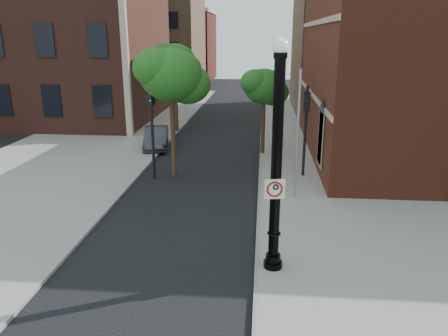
# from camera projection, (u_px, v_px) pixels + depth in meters

# --- Properties ---
(ground) EXTENTS (120.00, 120.00, 0.00)m
(ground) POSITION_uv_depth(u_px,v_px,m) (190.00, 265.00, 13.54)
(ground) COLOR black
(ground) RESTS_ON ground
(sidewalk_right) EXTENTS (8.00, 60.00, 0.12)m
(sidewalk_right) POSITION_uv_depth(u_px,v_px,m) (337.00, 172.00, 22.53)
(sidewalk_right) COLOR gray
(sidewalk_right) RESTS_ON ground
(sidewalk_left) EXTENTS (10.00, 50.00, 0.12)m
(sidewalk_left) POSITION_uv_depth(u_px,v_px,m) (108.00, 133.00, 31.44)
(sidewalk_left) COLOR gray
(sidewalk_left) RESTS_ON ground
(curb_edge) EXTENTS (0.10, 60.00, 0.14)m
(curb_edge) POSITION_uv_depth(u_px,v_px,m) (260.00, 170.00, 22.87)
(curb_edge) COLOR gray
(curb_edge) RESTS_ON ground
(victorian_building) EXTENTS (18.60, 14.60, 17.95)m
(victorian_building) POSITION_uv_depth(u_px,v_px,m) (40.00, 10.00, 35.19)
(victorian_building) COLOR brown
(victorian_building) RESTS_ON ground
(bg_building_tan_a) EXTENTS (12.00, 12.00, 12.00)m
(bg_building_tan_a) POSITION_uv_depth(u_px,v_px,m) (152.00, 42.00, 54.73)
(bg_building_tan_a) COLOR olive
(bg_building_tan_a) RESTS_ON ground
(bg_building_red) EXTENTS (12.00, 12.00, 10.00)m
(bg_building_red) POSITION_uv_depth(u_px,v_px,m) (174.00, 47.00, 68.36)
(bg_building_red) COLOR maroon
(bg_building_red) RESTS_ON ground
(bg_building_tan_b) EXTENTS (22.00, 14.00, 14.00)m
(bg_building_tan_b) POSITION_uv_depth(u_px,v_px,m) (422.00, 33.00, 38.71)
(bg_building_tan_b) COLOR olive
(bg_building_tan_b) RESTS_ON ground
(lamppost) EXTENTS (0.57, 0.57, 6.78)m
(lamppost) POSITION_uv_depth(u_px,v_px,m) (276.00, 172.00, 12.32)
(lamppost) COLOR black
(lamppost) RESTS_ON ground
(no_parking_sign) EXTENTS (0.58, 0.13, 0.59)m
(no_parking_sign) POSITION_uv_depth(u_px,v_px,m) (275.00, 189.00, 12.29)
(no_parking_sign) COLOR white
(no_parking_sign) RESTS_ON ground
(parked_car) EXTENTS (2.05, 4.15, 1.31)m
(parked_car) POSITION_uv_depth(u_px,v_px,m) (156.00, 138.00, 27.39)
(parked_car) COLOR #323238
(parked_car) RESTS_ON ground
(traffic_signal_left) EXTENTS (0.39, 0.44, 5.00)m
(traffic_signal_left) POSITION_uv_depth(u_px,v_px,m) (151.00, 111.00, 20.70)
(traffic_signal_left) COLOR black
(traffic_signal_left) RESTS_ON ground
(traffic_signal_right) EXTENTS (0.29, 0.37, 4.56)m
(traffic_signal_right) POSITION_uv_depth(u_px,v_px,m) (306.00, 117.00, 20.95)
(traffic_signal_right) COLOR black
(traffic_signal_right) RESTS_ON ground
(utility_pole) EXTENTS (0.11, 0.11, 5.55)m
(utility_pole) POSITION_uv_depth(u_px,v_px,m) (297.00, 137.00, 18.06)
(utility_pole) COLOR #999999
(utility_pole) RESTS_ON ground
(street_tree_a) EXTENTS (3.50, 3.16, 6.30)m
(street_tree_a) POSITION_uv_depth(u_px,v_px,m) (172.00, 76.00, 20.54)
(street_tree_a) COLOR #382616
(street_tree_a) RESTS_ON ground
(street_tree_b) EXTENTS (3.50, 3.16, 6.31)m
(street_tree_b) POSITION_uv_depth(u_px,v_px,m) (175.00, 63.00, 30.66)
(street_tree_b) COLOR #382616
(street_tree_b) RESTS_ON ground
(street_tree_c) EXTENTS (2.79, 2.52, 5.03)m
(street_tree_c) POSITION_uv_depth(u_px,v_px,m) (265.00, 87.00, 24.94)
(street_tree_c) COLOR #382616
(street_tree_c) RESTS_ON ground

